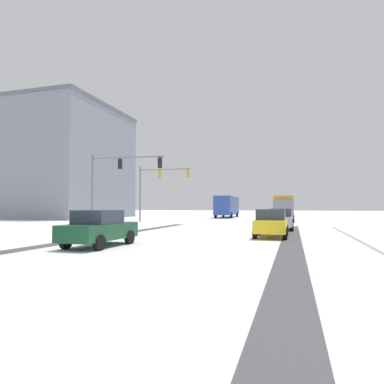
% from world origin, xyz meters
% --- Properties ---
extents(wheel_track_left_lane, '(1.01, 28.86, 0.01)m').
position_xyz_m(wheel_track_left_lane, '(6.70, 13.12, 0.00)').
color(wheel_track_left_lane, '#4C4C51').
rests_on(wheel_track_left_lane, ground).
extents(wheel_track_right_lane, '(0.96, 28.86, 0.01)m').
position_xyz_m(wheel_track_right_lane, '(-4.00, 13.12, 0.00)').
color(wheel_track_right_lane, '#4C4C51').
rests_on(wheel_track_right_lane, ground).
extents(traffic_signal_far_left, '(6.29, 0.50, 6.50)m').
position_xyz_m(traffic_signal_far_left, '(-8.40, 32.30, 4.65)').
color(traffic_signal_far_left, slate).
rests_on(traffic_signal_far_left, ground).
extents(traffic_signal_near_left, '(6.84, 0.74, 6.50)m').
position_xyz_m(traffic_signal_near_left, '(-8.19, 22.39, 4.68)').
color(traffic_signal_near_left, slate).
rests_on(traffic_signal_near_left, ground).
extents(car_silver_lead, '(1.88, 4.12, 1.62)m').
position_xyz_m(car_silver_lead, '(5.88, 22.20, 0.82)').
color(car_silver_lead, '#B7BABF').
rests_on(car_silver_lead, ground).
extents(car_yellow_cab_second, '(1.85, 4.11, 1.62)m').
position_xyz_m(car_yellow_cab_second, '(5.58, 15.71, 0.82)').
color(car_yellow_cab_second, yellow).
rests_on(car_yellow_cab_second, ground).
extents(car_dark_green_third, '(1.90, 4.13, 1.62)m').
position_xyz_m(car_dark_green_third, '(-1.49, 8.89, 0.82)').
color(car_dark_green_third, '#194C2D').
rests_on(car_dark_green_third, ground).
extents(bus_oncoming, '(2.96, 11.08, 3.38)m').
position_xyz_m(bus_oncoming, '(-3.49, 50.01, 1.99)').
color(bus_oncoming, '#284793').
rests_on(bus_oncoming, ground).
extents(box_truck_delivery, '(2.34, 7.41, 3.02)m').
position_xyz_m(box_truck_delivery, '(5.76, 36.76, 1.63)').
color(box_truck_delivery, slate).
rests_on(box_truck_delivery, ground).
extents(office_building_far_left_block, '(28.54, 19.15, 17.53)m').
position_xyz_m(office_building_far_left_block, '(-34.52, 41.61, 8.77)').
color(office_building_far_left_block, gray).
rests_on(office_building_far_left_block, ground).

